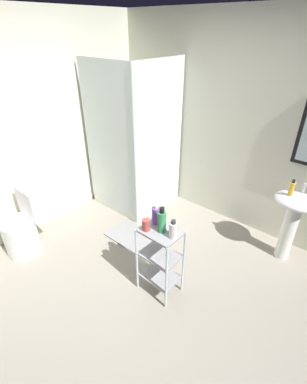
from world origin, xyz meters
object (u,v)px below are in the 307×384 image
(pedestal_sink, at_px, (293,215))
(conditioner_bottle_purple, at_px, (156,215))
(lotion_bottle_white, at_px, (173,230))
(body_wash_bottle_green, at_px, (162,221))
(rinse_cup, at_px, (146,225))
(bath_mat, at_px, (131,236))
(toilet, at_px, (24,227))
(hand_soap_bottle, at_px, (292,188))
(shower_stall, at_px, (136,176))
(storage_cart, at_px, (160,256))

(pedestal_sink, relative_size, conditioner_bottle_purple, 4.11)
(lotion_bottle_white, distance_m, body_wash_bottle_green, 0.13)
(body_wash_bottle_green, height_order, rinse_cup, body_wash_bottle_green)
(lotion_bottle_white, relative_size, conditioner_bottle_purple, 0.91)
(bath_mat, bearing_deg, pedestal_sink, 29.99)
(toilet, height_order, conditioner_bottle_purple, conditioner_bottle_purple)
(lotion_bottle_white, height_order, conditioner_bottle_purple, conditioner_bottle_purple)
(hand_soap_bottle, relative_size, bath_mat, 0.29)
(conditioner_bottle_purple, bearing_deg, toilet, -156.84)
(toilet, xyz_separation_m, hand_soap_bottle, (2.24, 1.81, 0.57))
(pedestal_sink, bearing_deg, body_wash_bottle_green, -120.71)
(rinse_cup, bearing_deg, toilet, -161.37)
(shower_stall, distance_m, rinse_cup, 1.61)
(pedestal_sink, distance_m, rinse_cup, 1.62)
(body_wash_bottle_green, bearing_deg, storage_cart, -137.95)
(hand_soap_bottle, relative_size, conditioner_bottle_purple, 0.87)
(shower_stall, relative_size, body_wash_bottle_green, 8.03)
(lotion_bottle_white, height_order, rinse_cup, lotion_bottle_white)
(toilet, bearing_deg, lotion_bottle_white, 18.34)
(hand_soap_bottle, bearing_deg, toilet, -141.08)
(rinse_cup, bearing_deg, lotion_bottle_white, 16.59)
(pedestal_sink, relative_size, bath_mat, 1.35)
(storage_cart, distance_m, bath_mat, 0.97)
(rinse_cup, distance_m, bath_mat, 1.13)
(storage_cart, distance_m, conditioner_bottle_purple, 0.41)
(toilet, relative_size, hand_soap_bottle, 4.42)
(conditioner_bottle_purple, distance_m, bath_mat, 1.11)
(body_wash_bottle_green, bearing_deg, rinse_cup, -146.96)
(body_wash_bottle_green, bearing_deg, pedestal_sink, 59.29)
(storage_cart, bearing_deg, bath_mat, 153.66)
(toilet, relative_size, rinse_cup, 6.98)
(storage_cart, xyz_separation_m, conditioner_bottle_purple, (-0.11, 0.06, 0.39))
(conditioner_bottle_purple, bearing_deg, hand_soap_bottle, 56.42)
(toilet, relative_size, lotion_bottle_white, 4.25)
(toilet, relative_size, bath_mat, 1.27)
(shower_stall, relative_size, lotion_bottle_white, 11.19)
(hand_soap_bottle, bearing_deg, lotion_bottle_white, -113.71)
(conditioner_bottle_purple, bearing_deg, bath_mat, 154.38)
(pedestal_sink, relative_size, rinse_cup, 7.44)
(pedestal_sink, bearing_deg, toilet, -141.64)
(lotion_bottle_white, xyz_separation_m, rinse_cup, (-0.24, -0.07, -0.02))
(pedestal_sink, distance_m, bath_mat, 1.88)
(pedestal_sink, relative_size, lotion_bottle_white, 4.53)
(storage_cart, relative_size, conditioner_bottle_purple, 3.76)
(shower_stall, relative_size, conditioner_bottle_purple, 10.16)
(pedestal_sink, bearing_deg, hand_soap_bottle, -160.45)
(hand_soap_bottle, relative_size, body_wash_bottle_green, 0.69)
(body_wash_bottle_green, bearing_deg, shower_stall, 142.34)
(pedestal_sink, bearing_deg, shower_stall, -171.93)
(body_wash_bottle_green, bearing_deg, conditioner_bottle_purple, 153.66)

